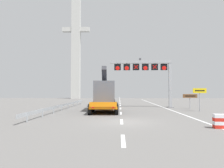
# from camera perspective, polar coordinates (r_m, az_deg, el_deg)

# --- Properties ---
(ground) EXTENTS (112.00, 112.00, 0.00)m
(ground) POSITION_cam_1_polar(r_m,az_deg,el_deg) (16.16, 3.11, -10.44)
(ground) COLOR slate
(lane_markings) EXTENTS (0.20, 76.36, 0.01)m
(lane_markings) POSITION_cam_1_polar(r_m,az_deg,el_deg) (46.92, 2.20, -4.91)
(lane_markings) COLOR silver
(lane_markings) RESTS_ON ground
(edge_line_right) EXTENTS (0.20, 63.00, 0.01)m
(edge_line_right) POSITION_cam_1_polar(r_m,az_deg,el_deg) (28.82, 15.12, -6.66)
(edge_line_right) COLOR silver
(edge_line_right) RESTS_ON ground
(overhead_lane_gantry) EXTENTS (9.26, 0.90, 7.27)m
(overhead_lane_gantry) POSITION_cam_1_polar(r_m,az_deg,el_deg) (30.96, 10.12, 3.90)
(overhead_lane_gantry) COLOR #9EA0A5
(overhead_lane_gantry) RESTS_ON ground
(heavy_haul_truck_orange) EXTENTS (3.57, 14.15, 5.30)m
(heavy_haul_truck_orange) POSITION_cam_1_polar(r_m,az_deg,el_deg) (28.14, -1.95, -2.80)
(heavy_haul_truck_orange) COLOR orange
(heavy_haul_truck_orange) RESTS_ON ground
(exit_sign_yellow) EXTENTS (1.56, 0.15, 2.72)m
(exit_sign_yellow) POSITION_cam_1_polar(r_m,az_deg,el_deg) (26.29, 23.08, -2.49)
(exit_sign_yellow) COLOR #9EA0A5
(exit_sign_yellow) RESTS_ON ground
(tourist_info_sign_brown) EXTENTS (1.89, 0.15, 1.99)m
(tourist_info_sign_brown) POSITION_cam_1_polar(r_m,az_deg,el_deg) (29.18, 20.78, -3.50)
(tourist_info_sign_brown) COLOR #9EA0A5
(tourist_info_sign_brown) RESTS_ON ground
(crash_barrier_striped) EXTENTS (1.05, 0.60, 0.90)m
(crash_barrier_striped) POSITION_cam_1_polar(r_m,az_deg,el_deg) (15.08, 28.11, -9.08)
(crash_barrier_striped) COLOR red
(crash_barrier_striped) RESTS_ON ground
(guardrail_left) EXTENTS (0.13, 25.38, 0.76)m
(guardrail_left) POSITION_cam_1_polar(r_m,az_deg,el_deg) (27.65, -12.94, -5.72)
(guardrail_left) COLOR #999EA3
(guardrail_left) RESTS_ON ground
(bridge_pylon_distant) EXTENTS (9.00, 2.00, 36.85)m
(bridge_pylon_distant) POSITION_cam_1_polar(r_m,az_deg,el_deg) (70.80, -9.92, 11.43)
(bridge_pylon_distant) COLOR #B7B7B2
(bridge_pylon_distant) RESTS_ON ground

